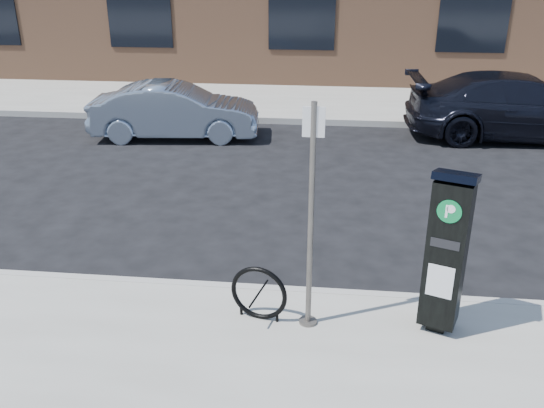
# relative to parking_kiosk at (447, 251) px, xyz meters

# --- Properties ---
(ground) EXTENTS (120.00, 120.00, 0.00)m
(ground) POSITION_rel_parking_kiosk_xyz_m (-2.28, 0.64, -1.09)
(ground) COLOR black
(ground) RESTS_ON ground
(sidewalk_far) EXTENTS (60.00, 12.00, 0.15)m
(sidewalk_far) POSITION_rel_parking_kiosk_xyz_m (-2.28, 14.64, -1.01)
(sidewalk_far) COLOR gray
(sidewalk_far) RESTS_ON ground
(curb_near) EXTENTS (60.00, 0.12, 0.16)m
(curb_near) POSITION_rel_parking_kiosk_xyz_m (-2.28, 0.62, -1.01)
(curb_near) COLOR #9E9B93
(curb_near) RESTS_ON ground
(curb_far) EXTENTS (60.00, 0.12, 0.16)m
(curb_far) POSITION_rel_parking_kiosk_xyz_m (-2.28, 8.66, -1.01)
(curb_far) COLOR #9E9B93
(curb_far) RESTS_ON ground
(parking_kiosk) EXTENTS (0.52, 0.50, 1.83)m
(parking_kiosk) POSITION_rel_parking_kiosk_xyz_m (0.00, 0.00, 0.00)
(parking_kiosk) COLOR black
(parking_kiosk) RESTS_ON sidewalk_near
(sign_pole) EXTENTS (0.22, 0.20, 2.47)m
(sign_pole) POSITION_rel_parking_kiosk_xyz_m (-1.39, -0.06, 0.29)
(sign_pole) COLOR #605A55
(sign_pole) RESTS_ON sidewalk_near
(bike_rack) EXTENTS (0.65, 0.20, 0.65)m
(bike_rack) POSITION_rel_parking_kiosk_xyz_m (-1.94, -0.03, -0.62)
(bike_rack) COLOR black
(bike_rack) RESTS_ON sidewalk_near
(car_silver) EXTENTS (3.90, 1.70, 1.25)m
(car_silver) POSITION_rel_parking_kiosk_xyz_m (-4.81, 7.21, -0.46)
(car_silver) COLOR #8292A5
(car_silver) RESTS_ON ground
(car_dark) EXTENTS (5.09, 2.19, 1.46)m
(car_dark) POSITION_rel_parking_kiosk_xyz_m (2.98, 8.04, -0.36)
(car_dark) COLOR black
(car_dark) RESTS_ON ground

